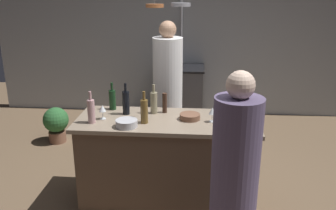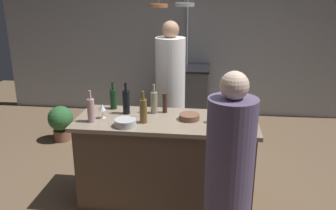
{
  "view_description": "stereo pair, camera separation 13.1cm",
  "coord_description": "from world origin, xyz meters",
  "px_view_note": "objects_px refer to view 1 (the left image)",
  "views": [
    {
      "loc": [
        0.29,
        -3.34,
        2.17
      ],
      "look_at": [
        0.0,
        0.15,
        1.0
      ],
      "focal_mm": 38.6,
      "sensor_mm": 36.0,
      "label": 1
    },
    {
      "loc": [
        0.43,
        -3.33,
        2.17
      ],
      "look_at": [
        0.0,
        0.15,
        1.0
      ],
      "focal_mm": 38.6,
      "sensor_mm": 36.0,
      "label": 2
    }
  ],
  "objects_px": {
    "stove_range": "(180,93)",
    "wine_bottle_red": "(112,99)",
    "chef": "(168,96)",
    "wine_bottle_dark": "(126,102)",
    "bar_stool_right": "(226,203)",
    "wine_bottle_white": "(154,102)",
    "potted_plant": "(56,123)",
    "wine_glass_near_right_guest": "(102,109)",
    "wine_glass_near_left_guest": "(212,112)",
    "wine_glass_by_chef": "(229,107)",
    "guest_right": "(234,187)",
    "pepper_mill": "(165,103)",
    "wine_bottle_amber": "(144,111)",
    "mixing_bowl_wooden": "(190,117)",
    "mixing_bowl_steel": "(127,123)",
    "wine_bottle_rose": "(91,111)"
  },
  "relations": [
    {
      "from": "wine_bottle_white",
      "to": "wine_glass_near_left_guest",
      "type": "bearing_deg",
      "value": -18.9
    },
    {
      "from": "pepper_mill",
      "to": "wine_bottle_amber",
      "type": "relative_size",
      "value": 0.66
    },
    {
      "from": "stove_range",
      "to": "bar_stool_right",
      "type": "bearing_deg",
      "value": -79.53
    },
    {
      "from": "wine_bottle_red",
      "to": "mixing_bowl_wooden",
      "type": "distance_m",
      "value": 0.87
    },
    {
      "from": "wine_bottle_dark",
      "to": "mixing_bowl_wooden",
      "type": "relative_size",
      "value": 1.62
    },
    {
      "from": "mixing_bowl_steel",
      "to": "wine_bottle_red",
      "type": "bearing_deg",
      "value": 116.9
    },
    {
      "from": "bar_stool_right",
      "to": "stove_range",
      "type": "bearing_deg",
      "value": 100.47
    },
    {
      "from": "pepper_mill",
      "to": "wine_bottle_rose",
      "type": "height_order",
      "value": "wine_bottle_rose"
    },
    {
      "from": "stove_range",
      "to": "wine_bottle_red",
      "type": "height_order",
      "value": "wine_bottle_red"
    },
    {
      "from": "stove_range",
      "to": "wine_glass_near_left_guest",
      "type": "height_order",
      "value": "wine_glass_near_left_guest"
    },
    {
      "from": "wine_bottle_white",
      "to": "wine_bottle_amber",
      "type": "xyz_separation_m",
      "value": [
        -0.06,
        -0.28,
        0.0
      ]
    },
    {
      "from": "stove_range",
      "to": "wine_glass_by_chef",
      "type": "distance_m",
      "value": 2.48
    },
    {
      "from": "wine_glass_near_right_guest",
      "to": "wine_glass_near_left_guest",
      "type": "distance_m",
      "value": 1.08
    },
    {
      "from": "pepper_mill",
      "to": "wine_bottle_red",
      "type": "relative_size",
      "value": 0.71
    },
    {
      "from": "chef",
      "to": "wine_bottle_dark",
      "type": "height_order",
      "value": "chef"
    },
    {
      "from": "wine_bottle_dark",
      "to": "stove_range",
      "type": "bearing_deg",
      "value": 79.57
    },
    {
      "from": "wine_glass_by_chef",
      "to": "stove_range",
      "type": "bearing_deg",
      "value": 104.8
    },
    {
      "from": "pepper_mill",
      "to": "mixing_bowl_wooden",
      "type": "relative_size",
      "value": 1.04
    },
    {
      "from": "guest_right",
      "to": "wine_glass_near_right_guest",
      "type": "relative_size",
      "value": 11.19
    },
    {
      "from": "stove_range",
      "to": "wine_glass_by_chef",
      "type": "xyz_separation_m",
      "value": [
        0.62,
        -2.34,
        0.56
      ]
    },
    {
      "from": "bar_stool_right",
      "to": "wine_bottle_dark",
      "type": "distance_m",
      "value": 1.4
    },
    {
      "from": "wine_bottle_white",
      "to": "pepper_mill",
      "type": "bearing_deg",
      "value": 15.58
    },
    {
      "from": "wine_glass_near_right_guest",
      "to": "wine_glass_near_left_guest",
      "type": "bearing_deg",
      "value": 0.6
    },
    {
      "from": "wine_bottle_red",
      "to": "wine_glass_near_left_guest",
      "type": "distance_m",
      "value": 1.09
    },
    {
      "from": "pepper_mill",
      "to": "wine_bottle_white",
      "type": "distance_m",
      "value": 0.11
    },
    {
      "from": "bar_stool_right",
      "to": "wine_bottle_white",
      "type": "xyz_separation_m",
      "value": [
        -0.72,
        0.79,
        0.64
      ]
    },
    {
      "from": "wine_glass_near_left_guest",
      "to": "potted_plant",
      "type": "bearing_deg",
      "value": 147.74
    },
    {
      "from": "stove_range",
      "to": "wine_bottle_dark",
      "type": "distance_m",
      "value": 2.44
    },
    {
      "from": "wine_bottle_rose",
      "to": "wine_bottle_dark",
      "type": "bearing_deg",
      "value": 43.55
    },
    {
      "from": "stove_range",
      "to": "potted_plant",
      "type": "height_order",
      "value": "stove_range"
    },
    {
      "from": "wine_bottle_amber",
      "to": "stove_range",
      "type": "bearing_deg",
      "value": 85.4
    },
    {
      "from": "guest_right",
      "to": "pepper_mill",
      "type": "relative_size",
      "value": 7.78
    },
    {
      "from": "stove_range",
      "to": "guest_right",
      "type": "height_order",
      "value": "guest_right"
    },
    {
      "from": "wine_bottle_amber",
      "to": "mixing_bowl_wooden",
      "type": "distance_m",
      "value": 0.47
    },
    {
      "from": "chef",
      "to": "guest_right",
      "type": "xyz_separation_m",
      "value": [
        0.66,
        -2.05,
        -0.06
      ]
    },
    {
      "from": "guest_right",
      "to": "pepper_mill",
      "type": "distance_m",
      "value": 1.37
    },
    {
      "from": "pepper_mill",
      "to": "wine_bottle_rose",
      "type": "relative_size",
      "value": 0.67
    },
    {
      "from": "wine_glass_near_left_guest",
      "to": "pepper_mill",
      "type": "bearing_deg",
      "value": 154.26
    },
    {
      "from": "potted_plant",
      "to": "mixing_bowl_steel",
      "type": "height_order",
      "value": "mixing_bowl_steel"
    },
    {
      "from": "wine_bottle_amber",
      "to": "wine_glass_near_left_guest",
      "type": "bearing_deg",
      "value": 7.12
    },
    {
      "from": "wine_glass_by_chef",
      "to": "wine_glass_near_right_guest",
      "type": "height_order",
      "value": "same"
    },
    {
      "from": "wine_glass_near_left_guest",
      "to": "wine_bottle_rose",
      "type": "bearing_deg",
      "value": -174.13
    },
    {
      "from": "pepper_mill",
      "to": "wine_glass_near_right_guest",
      "type": "bearing_deg",
      "value": -157.6
    },
    {
      "from": "stove_range",
      "to": "mixing_bowl_wooden",
      "type": "xyz_separation_m",
      "value": [
        0.23,
        -2.43,
        0.48
      ]
    },
    {
      "from": "wine_bottle_red",
      "to": "bar_stool_right",
      "type": "bearing_deg",
      "value": -36.76
    },
    {
      "from": "wine_bottle_amber",
      "to": "mixing_bowl_wooden",
      "type": "bearing_deg",
      "value": 17.46
    },
    {
      "from": "wine_glass_near_left_guest",
      "to": "mixing_bowl_steel",
      "type": "relative_size",
      "value": 0.71
    },
    {
      "from": "wine_glass_by_chef",
      "to": "mixing_bowl_wooden",
      "type": "relative_size",
      "value": 0.72
    },
    {
      "from": "guest_right",
      "to": "pepper_mill",
      "type": "bearing_deg",
      "value": 117.48
    },
    {
      "from": "wine_bottle_amber",
      "to": "wine_glass_by_chef",
      "type": "bearing_deg",
      "value": 15.54
    }
  ]
}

